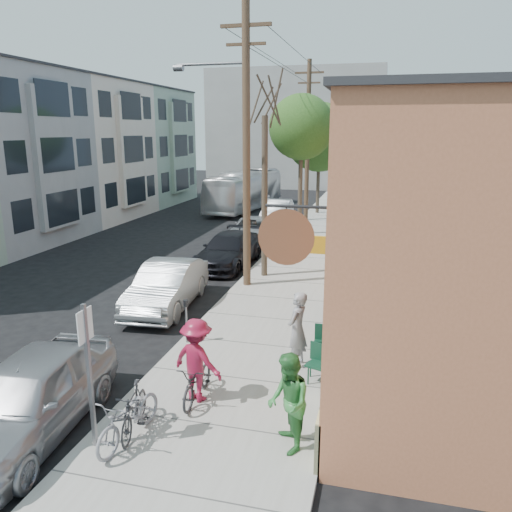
% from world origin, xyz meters
% --- Properties ---
extents(ground, '(120.00, 120.00, 0.00)m').
position_xyz_m(ground, '(0.00, 0.00, 0.00)').
color(ground, black).
extents(sidewalk, '(4.50, 58.00, 0.15)m').
position_xyz_m(sidewalk, '(4.25, 11.00, 0.07)').
color(sidewalk, '#9F9C93').
rests_on(sidewalk, ground).
extents(cafe_building, '(6.60, 20.20, 6.61)m').
position_xyz_m(cafe_building, '(8.99, 4.99, 3.30)').
color(cafe_building, '#BB6A45').
rests_on(cafe_building, ground).
extents(apartment_row, '(6.30, 32.00, 9.00)m').
position_xyz_m(apartment_row, '(-11.85, 14.00, 4.50)').
color(apartment_row, '#95AA8F').
rests_on(apartment_row, ground).
extents(end_cap_building, '(18.00, 8.00, 12.00)m').
position_xyz_m(end_cap_building, '(-2.00, 42.00, 6.00)').
color(end_cap_building, '#969592').
rests_on(end_cap_building, ground).
extents(sign_post, '(0.07, 0.45, 2.80)m').
position_xyz_m(sign_post, '(2.35, -5.18, 1.83)').
color(sign_post, slate).
rests_on(sign_post, sidewalk).
extents(parking_meter_near, '(0.14, 0.14, 1.24)m').
position_xyz_m(parking_meter_near, '(2.25, -0.37, 0.98)').
color(parking_meter_near, slate).
rests_on(parking_meter_near, sidewalk).
extents(parking_meter_far, '(0.14, 0.14, 1.24)m').
position_xyz_m(parking_meter_far, '(2.25, 9.30, 0.98)').
color(parking_meter_far, slate).
rests_on(parking_meter_far, sidewalk).
extents(utility_pole_near, '(3.57, 0.28, 10.00)m').
position_xyz_m(utility_pole_near, '(2.39, 5.25, 5.41)').
color(utility_pole_near, '#503A28').
rests_on(utility_pole_near, sidewalk).
extents(utility_pole_far, '(1.80, 0.28, 10.00)m').
position_xyz_m(utility_pole_far, '(2.45, 20.01, 5.34)').
color(utility_pole_far, '#503A28').
rests_on(utility_pole_far, sidewalk).
extents(tree_bare, '(0.24, 0.24, 6.29)m').
position_xyz_m(tree_bare, '(2.80, 6.64, 3.29)').
color(tree_bare, '#44392C').
rests_on(tree_bare, sidewalk).
extents(tree_leafy_mid, '(3.55, 3.55, 7.69)m').
position_xyz_m(tree_leafy_mid, '(2.80, 15.30, 6.04)').
color(tree_leafy_mid, '#44392C').
rests_on(tree_leafy_mid, sidewalk).
extents(tree_leafy_far, '(4.75, 4.75, 7.65)m').
position_xyz_m(tree_leafy_far, '(2.80, 23.14, 5.42)').
color(tree_leafy_far, '#44392C').
rests_on(tree_leafy_far, sidewalk).
extents(patio_chair_a, '(0.52, 0.52, 0.88)m').
position_xyz_m(patio_chair_a, '(6.03, -0.51, 0.59)').
color(patio_chair_a, '#0F3724').
rests_on(patio_chair_a, sidewalk).
extents(patio_chair_b, '(0.65, 0.65, 0.88)m').
position_xyz_m(patio_chair_b, '(6.06, -1.70, 0.59)').
color(patio_chair_b, '#0F3724').
rests_on(patio_chair_b, sidewalk).
extents(patron_grey, '(0.63, 0.80, 1.93)m').
position_xyz_m(patron_grey, '(5.45, -1.01, 1.12)').
color(patron_grey, gray).
rests_on(patron_grey, sidewalk).
extents(patron_green, '(1.00, 1.11, 1.87)m').
position_xyz_m(patron_green, '(5.86, -4.37, 1.08)').
color(patron_green, '#317C38').
rests_on(patron_green, sidewalk).
extents(cyclist, '(1.35, 1.02, 1.86)m').
position_xyz_m(cyclist, '(3.62, -3.13, 1.08)').
color(cyclist, maroon).
rests_on(cyclist, sidewalk).
extents(cyclist_bike, '(0.63, 1.70, 0.88)m').
position_xyz_m(cyclist_bike, '(3.62, -3.13, 0.59)').
color(cyclist_bike, black).
rests_on(cyclist_bike, sidewalk).
extents(parked_bike_a, '(0.74, 1.65, 0.96)m').
position_xyz_m(parked_bike_a, '(2.87, -4.60, 0.63)').
color(parked_bike_a, black).
rests_on(parked_bike_a, sidewalk).
extents(parked_bike_b, '(0.91, 1.95, 0.99)m').
position_xyz_m(parked_bike_b, '(2.92, -4.88, 0.64)').
color(parked_bike_b, gray).
rests_on(parked_bike_b, sidewalk).
extents(car_0, '(2.37, 4.95, 1.63)m').
position_xyz_m(car_0, '(0.80, -4.96, 0.82)').
color(car_0, '#989A9F').
rests_on(car_0, ground).
extents(car_1, '(2.02, 4.83, 1.55)m').
position_xyz_m(car_1, '(0.40, 2.46, 0.78)').
color(car_1, '#A8ADAF').
rests_on(car_1, ground).
extents(car_2, '(2.21, 5.04, 1.44)m').
position_xyz_m(car_2, '(0.80, 8.21, 0.72)').
color(car_2, black).
rests_on(car_2, ground).
extents(car_3, '(2.53, 4.77, 1.28)m').
position_xyz_m(car_3, '(0.48, 13.50, 0.64)').
color(car_3, '#9A9CA1').
rests_on(car_3, ground).
extents(car_4, '(1.95, 4.80, 1.55)m').
position_xyz_m(car_4, '(0.80, 18.65, 0.77)').
color(car_4, '#B1B6B9').
rests_on(car_4, ground).
extents(bus, '(3.47, 10.69, 2.93)m').
position_xyz_m(bus, '(-2.88, 24.27, 1.46)').
color(bus, white).
rests_on(bus, ground).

